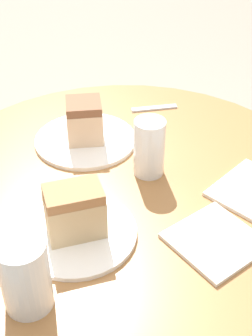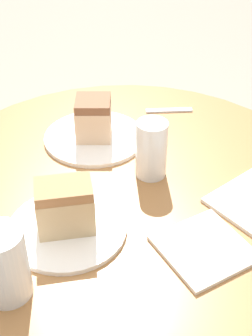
# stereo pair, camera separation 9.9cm
# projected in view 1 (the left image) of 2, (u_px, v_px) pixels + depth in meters

# --- Properties ---
(table) EXTENTS (0.94, 0.94, 0.73)m
(table) POSITION_uv_depth(u_px,v_px,m) (126.00, 236.00, 1.12)
(table) COLOR #9E6B3D
(table) RESTS_ON ground_plane
(plate_near) EXTENTS (0.23, 0.23, 0.01)m
(plate_near) POSITION_uv_depth(u_px,v_px,m) (77.00, 233.00, 0.89)
(plate_near) COLOR white
(plate_near) RESTS_ON table
(plate_far) EXTENTS (0.25, 0.25, 0.01)m
(plate_far) POSITION_uv_depth(u_px,v_px,m) (86.00, 140.00, 1.15)
(plate_far) COLOR white
(plate_far) RESTS_ON table
(cake_slice_near) EXTENTS (0.10, 0.12, 0.10)m
(cake_slice_near) POSITION_uv_depth(u_px,v_px,m) (75.00, 211.00, 0.86)
(cake_slice_near) COLOR tan
(cake_slice_near) RESTS_ON plate_near
(cake_slice_far) EXTENTS (0.12, 0.12, 0.10)m
(cake_slice_far) POSITION_uv_depth(u_px,v_px,m) (84.00, 120.00, 1.11)
(cake_slice_far) COLOR beige
(cake_slice_far) RESTS_ON plate_far
(glass_lemonade) EXTENTS (0.07, 0.07, 0.13)m
(glass_lemonade) POSITION_uv_depth(u_px,v_px,m) (149.00, 150.00, 1.02)
(glass_lemonade) COLOR silver
(glass_lemonade) RESTS_ON table
(glass_water) EXTENTS (0.08, 0.08, 0.13)m
(glass_water) POSITION_uv_depth(u_px,v_px,m) (26.00, 279.00, 0.73)
(glass_water) COLOR silver
(glass_water) RESTS_ON table
(fork) EXTENTS (0.15, 0.04, 0.00)m
(fork) POSITION_uv_depth(u_px,v_px,m) (21.00, 278.00, 0.81)
(fork) COLOR silver
(fork) RESTS_ON table
(spoon) EXTENTS (0.07, 0.12, 0.00)m
(spoon) POSITION_uv_depth(u_px,v_px,m) (154.00, 108.00, 1.28)
(spoon) COLOR silver
(spoon) RESTS_ON table
(napkin_side) EXTENTS (0.15, 0.15, 0.01)m
(napkin_side) POSITION_uv_depth(u_px,v_px,m) (215.00, 241.00, 0.87)
(napkin_side) COLOR silver
(napkin_side) RESTS_ON table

